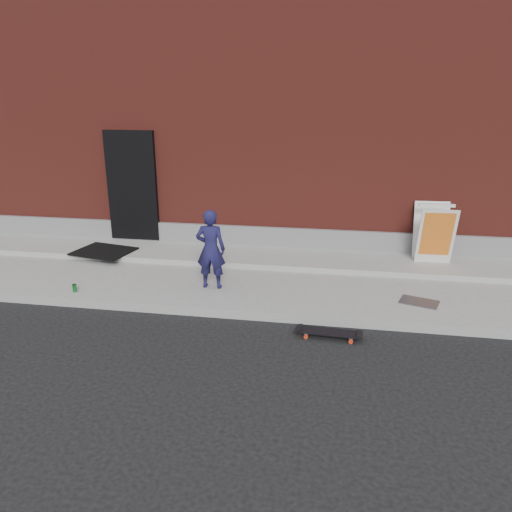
% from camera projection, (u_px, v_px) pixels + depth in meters
% --- Properties ---
extents(ground, '(80.00, 80.00, 0.00)m').
position_uv_depth(ground, '(224.00, 318.00, 7.55)').
color(ground, black).
rests_on(ground, ground).
extents(sidewalk, '(20.00, 3.00, 0.15)m').
position_uv_depth(sidewalk, '(243.00, 279.00, 8.93)').
color(sidewalk, gray).
rests_on(sidewalk, ground).
extents(apron, '(20.00, 1.20, 0.10)m').
position_uv_depth(apron, '(252.00, 256.00, 9.73)').
color(apron, gray).
rests_on(apron, sidewalk).
extents(building, '(20.00, 8.10, 5.00)m').
position_uv_depth(building, '(281.00, 121.00, 13.30)').
color(building, maroon).
rests_on(building, ground).
extents(child, '(0.50, 0.34, 1.33)m').
position_uv_depth(child, '(211.00, 249.00, 8.14)').
color(child, '#181741').
rests_on(child, sidewalk).
extents(skateboard, '(0.90, 0.28, 0.10)m').
position_uv_depth(skateboard, '(329.00, 332.00, 6.93)').
color(skateboard, red).
rests_on(skateboard, ground).
extents(pizza_sign, '(0.68, 0.79, 1.08)m').
position_uv_depth(pizza_sign, '(434.00, 233.00, 9.17)').
color(pizza_sign, silver).
rests_on(pizza_sign, apron).
extents(soda_can, '(0.08, 0.08, 0.13)m').
position_uv_depth(soda_can, '(75.00, 288.00, 8.14)').
color(soda_can, '#198132').
rests_on(soda_can, sidewalk).
extents(doormat, '(1.22, 1.06, 0.03)m').
position_uv_depth(doormat, '(104.00, 251.00, 9.82)').
color(doormat, black).
rests_on(doormat, apron).
extents(utility_plate, '(0.65, 0.52, 0.02)m').
position_uv_depth(utility_plate, '(419.00, 302.00, 7.74)').
color(utility_plate, '#545359').
rests_on(utility_plate, sidewalk).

